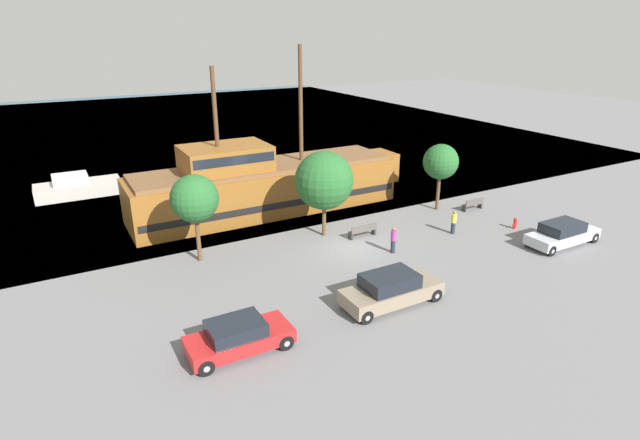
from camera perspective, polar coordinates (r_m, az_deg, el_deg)
name	(u,v)px	position (r m, az deg, el deg)	size (l,w,h in m)	color
ground_plane	(348,246)	(30.13, 3.27, -3.04)	(160.00, 160.00, 0.00)	slate
water_surface	(172,128)	(69.89, -16.61, 10.02)	(80.00, 80.00, 0.00)	#33566B
pirate_ship	(264,184)	(35.65, -6.40, 4.06)	(20.31, 4.88, 11.32)	brown
moored_boat_dockside	(77,187)	(43.39, -26.00, 3.37)	(6.23, 2.44, 1.78)	#B7B2A8
moored_boat_outer	(353,166)	(45.62, 3.74, 6.18)	(5.23, 2.14, 1.64)	navy
parked_car_curb_front	(239,337)	(20.85, -9.29, -13.01)	(4.25, 1.90, 1.38)	#B21E1E
parked_car_curb_mid	(562,234)	(33.47, 25.97, -1.41)	(4.86, 1.81, 1.45)	#B7BCC6
parked_car_curb_rear	(391,289)	(23.96, 8.11, -7.86)	(4.91, 1.96, 1.59)	#7F705B
fire_hydrant	(515,223)	(35.01, 21.40, -0.30)	(0.42, 0.25, 0.76)	red
bench_promenade_east	(473,204)	(37.64, 17.10, 1.73)	(1.68, 0.45, 0.85)	#4C4742
bench_promenade_west	(363,231)	(31.36, 4.94, -1.21)	(1.85, 0.45, 0.85)	#4C4742
pedestrian_walking_near	(454,222)	(32.82, 15.02, -0.25)	(0.32, 0.32, 1.54)	#232838
pedestrian_walking_far	(393,240)	(29.29, 8.38, -2.28)	(0.32, 0.32, 1.58)	#232838
tree_row_east	(194,199)	(27.81, -14.15, 2.36)	(2.63, 2.63, 5.01)	brown
tree_row_mideast	(324,180)	(30.50, 0.48, 4.54)	(3.62, 3.62, 5.43)	brown
tree_row_midwest	(441,162)	(36.23, 13.63, 6.46)	(2.48, 2.48, 4.79)	brown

